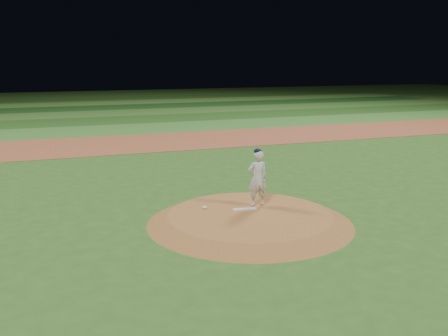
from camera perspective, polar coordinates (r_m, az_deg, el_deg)
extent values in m
plane|color=#2C581C|center=(13.49, 2.97, -6.28)|extent=(120.00, 120.00, 0.00)
cube|color=brown|center=(26.57, -9.02, 2.89)|extent=(70.00, 6.00, 0.02)
cube|color=#347028|center=(31.93, -10.99, 4.38)|extent=(70.00, 5.00, 0.02)
cube|color=#214C18|center=(36.83, -12.28, 5.36)|extent=(70.00, 5.00, 0.02)
cube|color=#356524|center=(41.76, -13.28, 6.11)|extent=(70.00, 5.00, 0.02)
cube|color=#184315|center=(46.71, -14.06, 6.70)|extent=(70.00, 5.00, 0.02)
cube|color=#41792C|center=(51.66, -14.70, 7.17)|extent=(70.00, 5.00, 0.02)
cube|color=#244F19|center=(56.62, -15.22, 7.56)|extent=(70.00, 5.00, 0.02)
cone|color=#975E2F|center=(13.45, 2.97, -5.78)|extent=(5.50, 5.50, 0.25)
cube|color=white|center=(13.76, 2.36, -4.73)|extent=(0.67, 0.24, 0.03)
ellipsoid|color=white|center=(13.86, -2.22, -4.52)|extent=(0.13, 0.13, 0.07)
imported|color=silver|center=(13.96, 3.84, -1.19)|extent=(0.58, 0.38, 1.59)
ellipsoid|color=black|center=(13.80, 3.89, 1.93)|extent=(0.22, 0.22, 0.15)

